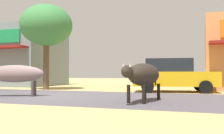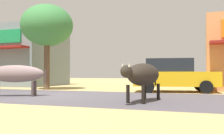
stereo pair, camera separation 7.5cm
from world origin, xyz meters
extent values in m
plane|color=tan|center=(0.00, 0.00, 0.00)|extent=(80.00, 80.00, 0.00)
cube|color=#514C53|center=(0.00, 0.00, 0.00)|extent=(72.00, 5.93, 0.00)
cube|color=slate|center=(-8.68, 7.44, 2.21)|extent=(8.39, 5.11, 4.41)
cylinder|color=brown|center=(-2.35, 3.42, 1.36)|extent=(0.34, 0.34, 2.73)
ellipsoid|color=#3A7E41|center=(-2.35, 3.42, 3.69)|extent=(2.97, 2.97, 2.37)
cube|color=gold|center=(4.78, 3.89, 0.65)|extent=(4.26, 2.37, 0.70)
cube|color=#1E2328|center=(4.48, 3.84, 1.32)|extent=(2.45, 1.94, 0.64)
cylinder|color=black|center=(5.92, 4.96, 0.30)|extent=(0.62, 0.28, 0.60)
cylinder|color=black|center=(6.21, 3.25, 0.30)|extent=(0.62, 0.28, 0.60)
cylinder|color=black|center=(3.34, 4.52, 0.30)|extent=(0.62, 0.28, 0.60)
cylinder|color=black|center=(3.63, 2.82, 0.30)|extent=(0.62, 0.28, 0.60)
ellipsoid|color=slate|center=(-1.04, -0.74, 0.91)|extent=(2.35, 1.53, 0.69)
cylinder|color=#4A3E3F|center=(-0.27, -0.66, 0.31)|extent=(0.11, 0.11, 0.61)
cylinder|color=#4A3E3F|center=(-0.46, -0.23, 0.31)|extent=(0.11, 0.11, 0.61)
cylinder|color=#4A3E3F|center=(0.05, -0.26, 0.81)|extent=(0.05, 0.05, 0.55)
ellipsoid|color=#2C261F|center=(4.29, -0.97, 0.88)|extent=(1.04, 2.21, 0.73)
ellipsoid|color=#2C261F|center=(4.08, -2.26, 0.97)|extent=(0.36, 0.60, 0.36)
cone|color=beige|center=(4.17, -2.33, 1.15)|extent=(0.06, 0.06, 0.12)
cone|color=beige|center=(3.98, -2.29, 1.15)|extent=(0.06, 0.06, 0.12)
cylinder|color=black|center=(4.43, -1.69, 0.28)|extent=(0.11, 0.11, 0.56)
cylinder|color=black|center=(3.93, -1.61, 0.28)|extent=(0.11, 0.11, 0.56)
cylinder|color=black|center=(4.65, -0.32, 0.28)|extent=(0.11, 0.11, 0.56)
cylinder|color=black|center=(4.15, -0.24, 0.28)|extent=(0.11, 0.11, 0.56)
cylinder|color=black|center=(4.46, 0.13, 0.78)|extent=(0.05, 0.05, 0.59)
camera|label=1|loc=(6.09, -9.29, 0.90)|focal=41.62mm
camera|label=2|loc=(6.16, -9.27, 0.90)|focal=41.62mm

